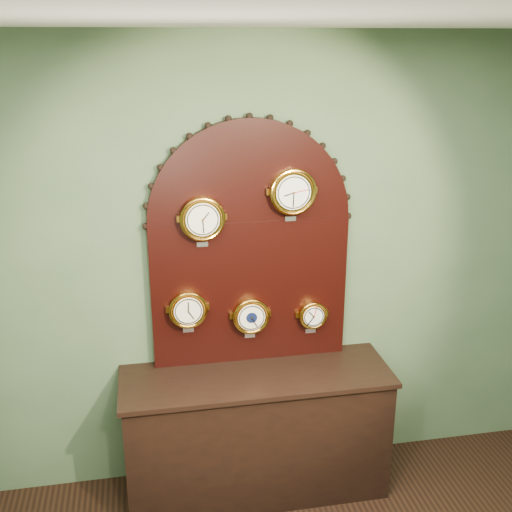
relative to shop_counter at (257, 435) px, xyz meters
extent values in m
plane|color=#486243|center=(0.00, 0.27, 1.00)|extent=(4.00, 0.00, 4.00)
plane|color=white|center=(0.00, -2.23, 2.40)|extent=(5.00, 5.00, 0.00)
cube|color=black|center=(0.00, 0.00, 0.00)|extent=(1.60, 0.50, 0.80)
cube|color=black|center=(0.00, 0.22, 0.88)|extent=(1.20, 0.06, 0.90)
cylinder|color=black|center=(0.00, 0.22, 1.33)|extent=(1.20, 0.06, 1.20)
cylinder|color=gold|center=(-0.29, 0.16, 1.38)|extent=(0.24, 0.08, 0.24)
torus|color=gold|center=(-0.29, 0.13, 1.38)|extent=(0.26, 0.02, 0.26)
cylinder|color=white|center=(-0.29, 0.12, 1.38)|extent=(0.19, 0.01, 0.19)
cube|color=silver|center=(-0.29, 0.19, 1.21)|extent=(0.06, 0.01, 0.03)
cylinder|color=gold|center=(0.24, 0.16, 1.51)|extent=(0.25, 0.08, 0.25)
torus|color=gold|center=(0.24, 0.13, 1.51)|extent=(0.27, 0.03, 0.27)
cylinder|color=white|center=(0.24, 0.12, 1.51)|extent=(0.20, 0.01, 0.20)
cube|color=silver|center=(0.24, 0.19, 1.34)|extent=(0.06, 0.01, 0.03)
cylinder|color=gold|center=(-0.39, 0.16, 0.82)|extent=(0.21, 0.08, 0.21)
torus|color=gold|center=(-0.39, 0.13, 0.82)|extent=(0.23, 0.02, 0.23)
cylinder|color=white|center=(-0.39, 0.12, 0.82)|extent=(0.17, 0.01, 0.17)
cube|color=silver|center=(-0.39, 0.19, 0.67)|extent=(0.06, 0.01, 0.03)
cylinder|color=gold|center=(-0.01, 0.16, 0.75)|extent=(0.21, 0.08, 0.21)
torus|color=gold|center=(-0.01, 0.13, 0.75)|extent=(0.23, 0.02, 0.23)
cylinder|color=white|center=(-0.01, 0.12, 0.75)|extent=(0.17, 0.01, 0.17)
cube|color=silver|center=(-0.01, 0.19, 0.60)|extent=(0.07, 0.01, 0.03)
cylinder|color=#0B1333|center=(-0.01, 0.12, 0.75)|extent=(0.07, 0.00, 0.07)
cylinder|color=gold|center=(0.38, 0.16, 0.72)|extent=(0.16, 0.08, 0.16)
torus|color=gold|center=(0.38, 0.13, 0.72)|extent=(0.18, 0.02, 0.18)
cylinder|color=white|center=(0.38, 0.12, 0.72)|extent=(0.13, 0.01, 0.13)
cube|color=silver|center=(0.38, 0.19, 0.60)|extent=(0.07, 0.01, 0.03)
camera|label=1|loc=(-0.62, -3.26, 2.35)|focal=43.85mm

